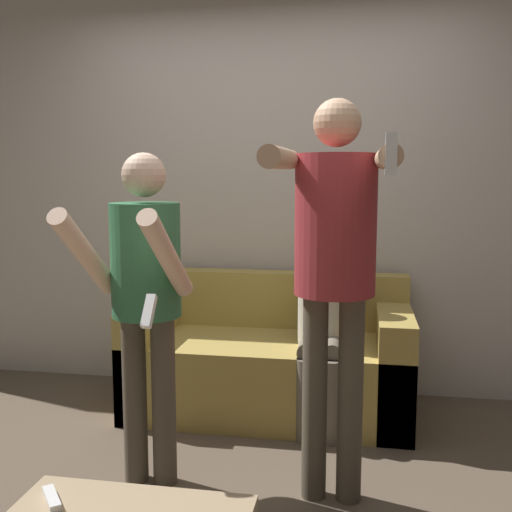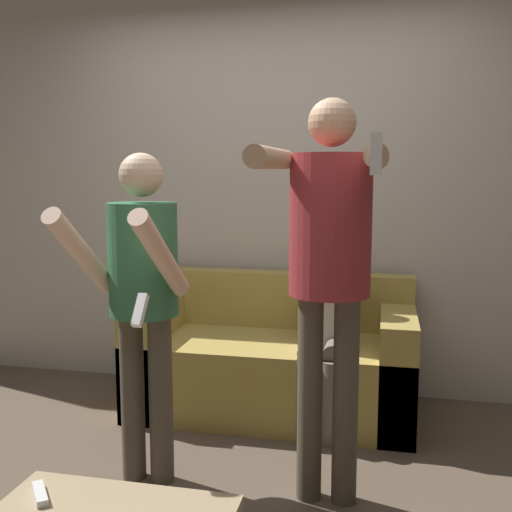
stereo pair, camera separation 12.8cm
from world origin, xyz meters
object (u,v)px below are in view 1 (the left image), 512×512
person_standing_left (145,285)px  person_seated (323,314)px  couch (270,363)px  remote_far (52,498)px  person_standing_right (335,251)px

person_standing_left → person_seated: person_standing_left is taller
couch → remote_far: size_ratio=11.94×
couch → person_seated: bearing=-25.6°
person_seated → remote_far: 1.83m
person_standing_right → person_seated: (-0.10, 0.83, -0.47)m
couch → person_seated: size_ratio=1.42×
couch → person_standing_right: 1.35m
person_standing_left → person_standing_right: (0.84, -0.00, 0.17)m
remote_far → person_seated: bearing=64.2°
person_seated → person_standing_left: bearing=-131.9°
couch → remote_far: 1.84m
person_standing_left → person_seated: bearing=48.1°
person_standing_right → person_seated: bearing=96.5°
couch → person_standing_right: bearing=-67.0°
person_standing_right → person_standing_left: bearing=179.9°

